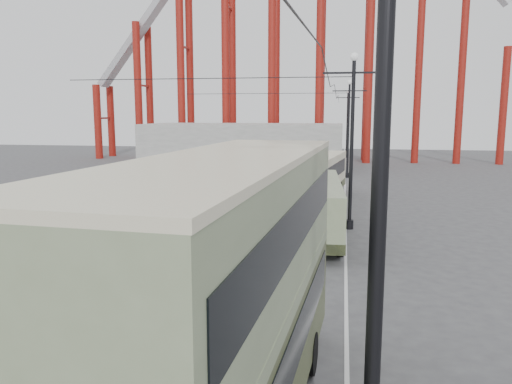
% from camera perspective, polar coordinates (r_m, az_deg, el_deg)
% --- Properties ---
extents(road_markings, '(12.52, 120.00, 0.01)m').
position_cam_1_polar(road_markings, '(29.95, -1.90, -2.99)').
color(road_markings, silver).
rests_on(road_markings, ground).
extents(lamp_post_mid, '(3.20, 0.44, 9.32)m').
position_cam_1_polar(lamp_post_mid, '(27.01, 10.89, 5.55)').
color(lamp_post_mid, black).
rests_on(lamp_post_mid, ground).
extents(lamp_post_far, '(3.20, 0.44, 9.32)m').
position_cam_1_polar(lamp_post_far, '(48.99, 10.51, 7.06)').
color(lamp_post_far, black).
rests_on(lamp_post_far, ground).
extents(lamp_post_distant, '(3.20, 0.44, 9.32)m').
position_cam_1_polar(lamp_post_distant, '(70.98, 10.37, 7.64)').
color(lamp_post_distant, black).
rests_on(lamp_post_distant, ground).
extents(fairground_shed, '(22.00, 10.00, 5.00)m').
position_cam_1_polar(fairground_shed, '(57.19, -1.36, 5.29)').
color(fairground_shed, gray).
rests_on(fairground_shed, ground).
extents(double_decker_bus, '(3.25, 10.40, 5.51)m').
position_cam_1_polar(double_decker_bus, '(9.32, -3.14, -10.82)').
color(double_decker_bus, '#3F4626').
rests_on(double_decker_bus, ground).
extents(single_decker_green, '(2.96, 10.29, 2.87)m').
position_cam_1_polar(single_decker_green, '(25.33, 6.91, -1.55)').
color(single_decker_green, gray).
rests_on(single_decker_green, ground).
extents(single_decker_cream, '(4.06, 10.74, 3.26)m').
position_cam_1_polar(single_decker_cream, '(35.64, 6.98, 1.87)').
color(single_decker_cream, beige).
rests_on(single_decker_cream, ground).
extents(pedestrian, '(0.65, 0.44, 1.74)m').
position_cam_1_polar(pedestrian, '(15.36, -10.13, -11.60)').
color(pedestrian, black).
rests_on(pedestrian, ground).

